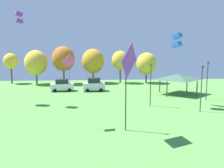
{
  "coord_description": "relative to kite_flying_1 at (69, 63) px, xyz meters",
  "views": [
    {
      "loc": [
        -2.32,
        -0.02,
        8.14
      ],
      "look_at": [
        -1.23,
        14.92,
        5.85
      ],
      "focal_mm": 38.0,
      "sensor_mm": 36.0,
      "label": 1
    }
  ],
  "objects": [
    {
      "name": "treeline_tree_2",
      "position": [
        -4.45,
        30.0,
        -0.94
      ],
      "size": [
        5.06,
        5.06,
        8.5
      ],
      "color": "brown",
      "rests_on": "ground"
    },
    {
      "name": "parked_car_second_from_left",
      "position": [
        2.35,
        20.28,
        -5.41
      ],
      "size": [
        4.24,
        2.26,
        2.53
      ],
      "rotation": [
        0.0,
        0.0,
        0.09
      ],
      "color": "silver",
      "rests_on": "ground"
    },
    {
      "name": "light_post_0",
      "position": [
        20.02,
        11.27,
        -3.22
      ],
      "size": [
        0.36,
        0.2,
        6.05
      ],
      "color": "#2D2D33",
      "rests_on": "ground"
    },
    {
      "name": "treeline_tree_1",
      "position": [
        -10.52,
        29.88,
        -1.78
      ],
      "size": [
        5.03,
        5.03,
        7.64
      ],
      "color": "brown",
      "rests_on": "ground"
    },
    {
      "name": "park_pavilion",
      "position": [
        17.19,
        16.4,
        -3.56
      ],
      "size": [
        6.73,
        5.71,
        3.6
      ],
      "color": "brown",
      "rests_on": "ground"
    },
    {
      "name": "kite_flying_9",
      "position": [
        5.61,
        -3.33,
        0.38
      ],
      "size": [
        1.75,
        2.74,
        3.2
      ],
      "color": "purple"
    },
    {
      "name": "parked_car_leftmost",
      "position": [
        -3.65,
        20.71,
        -5.52
      ],
      "size": [
        4.5,
        2.37,
        2.26
      ],
      "rotation": [
        0.0,
        0.0,
        0.12
      ],
      "color": "silver",
      "rests_on": "ground"
    },
    {
      "name": "kite_flying_3",
      "position": [
        13.65,
        7.53,
        2.48
      ],
      "size": [
        1.53,
        1.55,
        4.2
      ],
      "color": "blue"
    },
    {
      "name": "treeline_tree_4",
      "position": [
        8.49,
        30.67,
        -1.34
      ],
      "size": [
        3.92,
        3.92,
        7.48
      ],
      "color": "brown",
      "rests_on": "ground"
    },
    {
      "name": "kite_flying_2",
      "position": [
        -7.92,
        10.69,
        5.67
      ],
      "size": [
        1.32,
        1.3,
        1.69
      ],
      "color": "purple"
    },
    {
      "name": "light_post_2",
      "position": [
        10.33,
        8.08,
        -3.26
      ],
      "size": [
        0.36,
        0.2,
        5.98
      ],
      "color": "#2D2D33",
      "rests_on": "ground"
    },
    {
      "name": "treeline_tree_0",
      "position": [
        -16.55,
        31.58,
        -1.51
      ],
      "size": [
        3.24,
        3.24,
        6.96
      ],
      "color": "brown",
      "rests_on": "ground"
    },
    {
      "name": "treeline_tree_3",
      "position": [
        2.17,
        31.08,
        -1.58
      ],
      "size": [
        5.17,
        5.17,
        7.91
      ],
      "color": "brown",
      "rests_on": "ground"
    },
    {
      "name": "light_post_3",
      "position": [
        16.09,
        4.7,
        -3.29
      ],
      "size": [
        0.36,
        0.2,
        5.91
      ],
      "color": "#2D2D33",
      "rests_on": "ground"
    },
    {
      "name": "light_post_1",
      "position": [
        5.56,
        -1.58,
        -2.97
      ],
      "size": [
        0.36,
        0.2,
        6.55
      ],
      "color": "#2D2D33",
      "rests_on": "ground"
    },
    {
      "name": "kite_flying_1",
      "position": [
        0.0,
        0.0,
        0.0
      ],
      "size": [
        1.18,
        0.84,
        2.86
      ],
      "color": "#E54C93"
    },
    {
      "name": "treeline_tree_5",
      "position": [
        14.54,
        30.12,
        -2.12
      ],
      "size": [
        4.62,
        4.62,
        7.08
      ],
      "color": "brown",
      "rests_on": "ground"
    }
  ]
}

